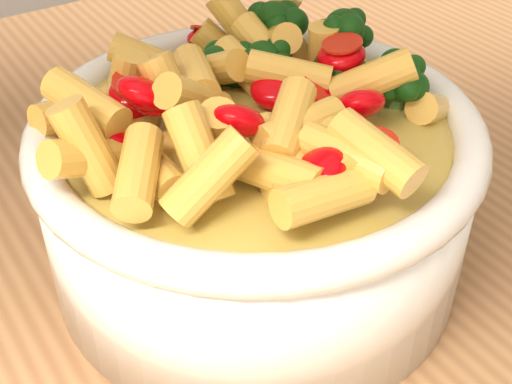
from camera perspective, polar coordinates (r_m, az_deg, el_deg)
table at (r=0.55m, az=-11.22°, el=-12.43°), size 1.20×0.80×0.90m
serving_bowl at (r=0.42m, az=0.00°, el=0.15°), size 0.26×0.26×0.11m
pasta_salad at (r=0.39m, az=0.00°, el=8.28°), size 0.20×0.20×0.05m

